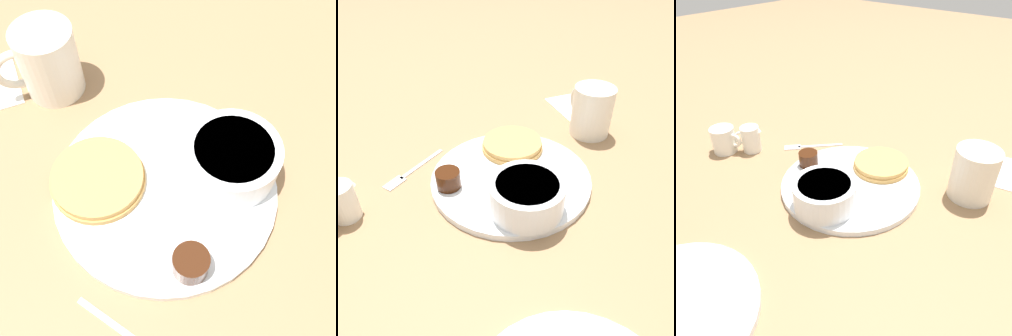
# 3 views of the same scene
# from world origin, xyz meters

# --- Properties ---
(ground_plane) EXTENTS (4.00, 4.00, 0.00)m
(ground_plane) POSITION_xyz_m (0.00, 0.00, 0.00)
(ground_plane) COLOR #93704C
(plate) EXTENTS (0.28, 0.28, 0.01)m
(plate) POSITION_xyz_m (0.00, 0.00, 0.01)
(plate) COLOR white
(plate) RESTS_ON ground_plane
(pancake_stack) EXTENTS (0.12, 0.12, 0.02)m
(pancake_stack) POSITION_xyz_m (0.08, -0.02, 0.02)
(pancake_stack) COLOR tan
(pancake_stack) RESTS_ON plate
(bowl) EXTENTS (0.12, 0.12, 0.05)m
(bowl) POSITION_xyz_m (-0.08, -0.01, 0.04)
(bowl) COLOR white
(bowl) RESTS_ON plate
(syrup_cup) EXTENTS (0.04, 0.04, 0.03)m
(syrup_cup) POSITION_xyz_m (-0.01, 0.11, 0.03)
(syrup_cup) COLOR #38190A
(syrup_cup) RESTS_ON plate
(butter_ramekin) EXTENTS (0.04, 0.04, 0.04)m
(butter_ramekin) POSITION_xyz_m (-0.11, 0.01, 0.03)
(butter_ramekin) COLOR white
(butter_ramekin) RESTS_ON plate
(coffee_mug) EXTENTS (0.12, 0.08, 0.10)m
(coffee_mug) POSITION_xyz_m (0.13, -0.20, 0.05)
(coffee_mug) COLOR silver
(coffee_mug) RESTS_ON ground_plane
(creamer_pitcher_near) EXTENTS (0.05, 0.05, 0.06)m
(creamer_pitcher_near) POSITION_xyz_m (-0.04, 0.27, 0.03)
(creamer_pitcher_near) COLOR white
(creamer_pitcher_near) RESTS_ON ground_plane
(creamer_pitcher_far) EXTENTS (0.05, 0.08, 0.06)m
(creamer_pitcher_far) POSITION_xyz_m (-0.08, 0.32, 0.03)
(creamer_pitcher_far) COLOR white
(creamer_pitcher_far) RESTS_ON ground_plane
(fork) EXTENTS (0.11, 0.11, 0.00)m
(fork) POSITION_xyz_m (0.05, 0.18, 0.00)
(fork) COLOR silver
(fork) RESTS_ON ground_plane
(napkin) EXTENTS (0.15, 0.12, 0.00)m
(napkin) POSITION_xyz_m (0.25, -0.21, 0.00)
(napkin) COLOR white
(napkin) RESTS_ON ground_plane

